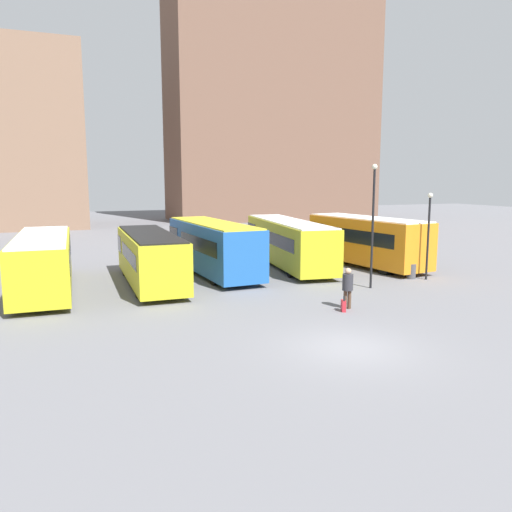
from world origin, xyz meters
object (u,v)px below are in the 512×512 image
bus_2 (212,246)px  bus_4 (366,240)px  traveler (348,285)px  bus_0 (43,261)px  bus_3 (288,241)px  suitcase (343,306)px  lamp_post_1 (373,217)px  trash_bin (411,271)px  bus_1 (150,256)px  lamp_post_2 (429,228)px

bus_2 → bus_4: bearing=-99.1°
bus_2 → traveler: 10.72m
bus_0 → bus_2: 9.48m
bus_3 → suitcase: 11.83m
bus_3 → lamp_post_1: lamp_post_1 is taller
traveler → trash_bin: bearing=-36.3°
lamp_post_1 → trash_bin: (3.66, 1.32, -3.30)m
bus_1 → suitcase: bearing=-141.5°
bus_2 → trash_bin: size_ratio=12.15×
trash_bin → bus_1: bearing=164.4°
suitcase → lamp_post_1: bearing=-26.1°
bus_0 → lamp_post_2: bearing=-102.2°
bus_1 → lamp_post_1: (10.56, -5.29, 2.19)m
bus_0 → traveler: size_ratio=5.84×
bus_0 → traveler: 15.29m
bus_2 → bus_0: bearing=95.5°
bus_4 → suitcase: bearing=134.7°
traveler → suitcase: (-0.40, -0.33, -0.83)m
lamp_post_1 → trash_bin: size_ratio=7.55×
suitcase → traveler: bearing=-28.9°
suitcase → bus_2: bearing=35.4°
suitcase → bus_0: bearing=73.8°
trash_bin → bus_2: bearing=150.6°
bus_0 → bus_4: bearing=-87.6°
bus_0 → bus_4: bus_4 is taller
bus_0 → bus_3: size_ratio=0.88×
bus_4 → suitcase: (-7.48, -9.50, -1.48)m
traveler → bus_3: bearing=9.3°
bus_1 → suitcase: (6.74, -8.83, -1.28)m
lamp_post_1 → bus_2: bearing=132.7°
bus_1 → lamp_post_2: size_ratio=2.01×
suitcase → bus_3: bearing=7.8°
bus_3 → suitcase: bearing=173.8°
bus_3 → trash_bin: size_ratio=14.33×
bus_0 → lamp_post_2: lamp_post_2 is taller
bus_0 → bus_3: bus_3 is taller
bus_3 → bus_4: bearing=-104.9°
bus_1 → trash_bin: (14.22, -3.98, -1.11)m
trash_bin → bus_0: bearing=167.5°
traveler → trash_bin: size_ratio=2.14×
lamp_post_1 → lamp_post_2: bearing=10.0°
bus_0 → bus_2: bearing=-80.0°
bus_0 → bus_3: (14.78, 2.24, 0.08)m
traveler → suitcase: bearing=151.1°
bus_1 → lamp_post_2: 15.56m
bus_2 → traveler: size_ratio=5.67×
traveler → lamp_post_2: size_ratio=0.37×
bus_3 → lamp_post_2: 9.02m
suitcase → lamp_post_2: size_ratio=0.14×
traveler → trash_bin: 8.43m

